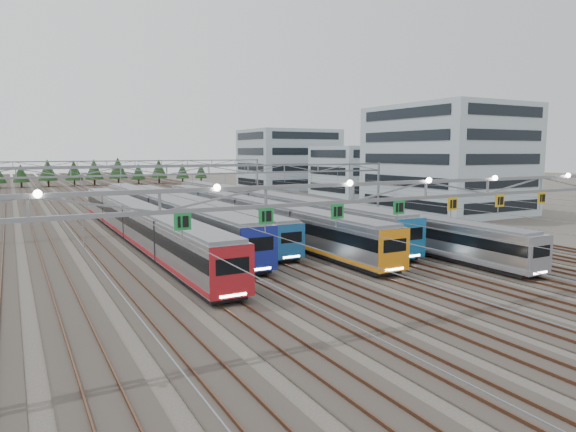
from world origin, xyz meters
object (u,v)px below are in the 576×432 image
train_a (137,222)px  train_b (161,212)px  gantry_far (135,168)px  gantry_near (426,193)px  gantry_mid (209,177)px  depot_bldg_mid (354,171)px  depot_bldg_south (447,159)px  train_d (246,213)px  train_e (259,206)px  train_f (309,211)px  depot_bldg_north (289,160)px  train_c (191,210)px

train_a → train_b: 8.52m
gantry_far → gantry_near: bearing=-90.0°
gantry_mid → gantry_far: bearing=90.0°
depot_bldg_mid → depot_bldg_south: bearing=-99.0°
train_d → train_e: train_e is taller
train_b → train_d: 10.61m
gantry_near → depot_bldg_south: bearing=43.2°
train_e → train_f: 7.45m
train_f → gantry_mid: 13.87m
gantry_mid → depot_bldg_north: 67.33m
train_e → gantry_mid: gantry_mid is taller
train_c → depot_bldg_south: depot_bldg_south is taller
train_f → depot_bldg_north: depot_bldg_north is taller
train_f → depot_bldg_south: 28.45m
train_d → gantry_far: 52.10m
train_f → gantry_near: bearing=-108.7°
train_e → gantry_near: 40.12m
train_a → train_d: size_ratio=0.97×
train_b → train_d: size_ratio=1.03×
train_f → gantry_far: size_ratio=1.19×
gantry_near → depot_bldg_north: (41.02, 93.53, 0.57)m
train_e → gantry_far: (-6.75, 45.87, 4.11)m
depot_bldg_mid → depot_bldg_north: depot_bldg_north is taller
train_b → train_e: bearing=1.7°
train_b → depot_bldg_south: 45.99m
gantry_near → train_e: bearing=80.2°
gantry_far → depot_bldg_north: (40.98, 8.41, 1.27)m
depot_bldg_north → train_e: bearing=-122.2°
train_c → gantry_far: 44.30m
gantry_far → depot_bldg_south: depot_bldg_south is taller
train_f → depot_bldg_mid: depot_bldg_mid is taller
train_c → train_d: bearing=-60.2°
train_e → gantry_near: bearing=-99.8°
train_e → gantry_mid: bearing=172.6°
depot_bldg_south → depot_bldg_north: bearing=87.8°
train_c → train_b: bearing=-153.5°
depot_bldg_south → depot_bldg_mid: (5.11, 32.27, -3.00)m
train_f → gantry_far: gantry_far is taller
train_f → train_a: bearing=-175.6°
train_e → depot_bldg_south: (32.01, -2.75, 6.18)m
gantry_far → depot_bldg_mid: 46.83m
train_b → train_e: 13.51m
gantry_far → depot_bldg_mid: bearing=-20.4°
gantry_far → train_b: bearing=-98.3°
train_b → depot_bldg_north: (47.73, 54.69, 5.37)m
gantry_near → depot_bldg_north: bearing=66.3°
train_a → train_e: train_e is taller
train_a → gantry_near: (11.20, -31.61, 4.87)m
depot_bldg_mid → train_f: bearing=-132.6°
train_d → gantry_far: gantry_far is taller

